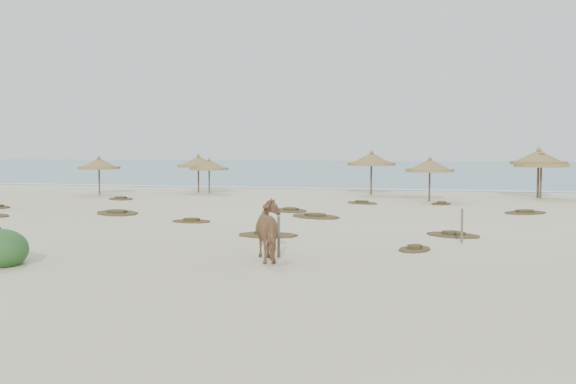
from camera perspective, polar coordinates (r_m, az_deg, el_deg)
name	(u,v)px	position (r m, az deg, el deg)	size (l,w,h in m)	color
ground	(232,234)	(23.13, -5.04, -3.76)	(160.00, 160.00, 0.00)	beige
ocean	(389,168)	(97.07, 9.01, 2.11)	(200.00, 100.00, 0.01)	#2A617F
foam_line	(340,189)	(48.39, 4.67, 0.30)	(70.00, 0.60, 0.01)	white
palapa_0	(99,164)	(44.04, -16.46, 2.39)	(3.35, 3.35, 2.58)	brown
palapa_1	(209,165)	(43.54, -7.03, 2.36)	(2.70, 2.70, 2.44)	brown
palapa_2	(198,162)	(44.38, -7.98, 2.64)	(3.16, 3.16, 2.69)	brown
palapa_3	(371,160)	(42.29, 7.42, 2.86)	(3.89, 3.89, 2.96)	brown
palapa_4	(430,166)	(37.92, 12.49, 2.26)	(3.11, 3.11, 2.61)	brown
palapa_5	(539,158)	(42.23, 21.38, 2.83)	(4.42, 4.42, 3.16)	brown
palapa_6	(541,161)	(41.83, 21.59, 2.60)	(3.42, 3.42, 2.96)	brown
horse	(272,230)	(17.68, -1.40, -3.43)	(0.89, 1.96, 1.66)	#9C6E47
fence_post_near	(279,237)	(18.21, -0.83, -3.99)	(0.09, 0.09, 1.17)	#6A6050
fence_post_far	(462,226)	(21.63, 15.20, -2.91)	(0.08, 0.08, 1.13)	#6A6050
scrub_1	(117,213)	(31.19, -14.96, -1.77)	(3.26, 3.28, 0.16)	#4F4022
scrub_2	(191,221)	(27.07, -8.58, -2.55)	(1.71, 1.15, 0.16)	#4F4022
scrub_3	(316,216)	(28.63, 2.46, -2.15)	(3.05, 2.85, 0.16)	#4F4022
scrub_4	(453,235)	(23.30, 14.46, -3.68)	(2.33, 2.02, 0.16)	#4F4022
scrub_5	(525,212)	(32.28, 20.33, -1.70)	(2.70, 2.64, 0.16)	#4F4022
scrub_6	(121,198)	(39.68, -14.63, -0.56)	(2.42, 2.52, 0.16)	#4F4022
scrub_7	(362,203)	(35.78, 6.61, -0.94)	(2.33, 2.24, 0.16)	#4F4022
scrub_9	(267,234)	(22.62, -1.84, -3.79)	(2.18, 1.44, 0.16)	#4F4022
scrub_10	(441,203)	(35.96, 13.46, -1.00)	(1.39, 1.72, 0.16)	#4F4022
scrub_12	(415,249)	(19.85, 11.18, -4.96)	(1.27, 1.56, 0.16)	#4F4022
scrub_13	(291,210)	(31.31, 0.23, -1.62)	(2.47, 2.70, 0.16)	#4F4022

